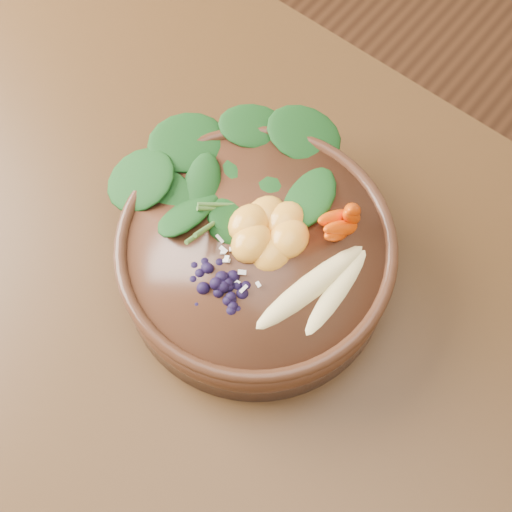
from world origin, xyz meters
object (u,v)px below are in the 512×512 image
carrot_cluster (347,201)px  blueberry_pile (219,279)px  banana_halves (325,284)px  stoneware_bowl (256,260)px  dining_table (321,430)px  kale_heap (259,170)px  mandarin_cluster (269,226)px

carrot_cluster → blueberry_pile: (-0.06, -0.15, -0.02)m
carrot_cluster → banana_halves: (0.03, -0.08, -0.03)m
stoneware_bowl → blueberry_pile: size_ratio=2.16×
dining_table → blueberry_pile: size_ratio=10.91×
kale_heap → mandarin_cluster: (0.05, -0.05, -0.01)m
banana_halves → blueberry_pile: size_ratio=1.22×
kale_heap → mandarin_cluster: 0.07m
dining_table → mandarin_cluster: mandarin_cluster is taller
dining_table → banana_halves: size_ratio=8.92×
mandarin_cluster → kale_heap: bearing=137.6°
mandarin_cluster → blueberry_pile: size_ratio=0.69×
mandarin_cluster → blueberry_pile: bearing=-89.8°
blueberry_pile → kale_heap: bearing=111.2°
stoneware_bowl → dining_table: bearing=-25.7°
dining_table → blueberry_pile: bearing=174.4°
stoneware_bowl → banana_halves: 0.11m
carrot_cluster → blueberry_pile: 0.16m
dining_table → mandarin_cluster: 0.28m
blueberry_pile → dining_table: bearing=-5.6°
banana_halves → mandarin_cluster: 0.09m
dining_table → banana_halves: bearing=132.7°
stoneware_bowl → carrot_cluster: carrot_cluster is taller
carrot_cluster → blueberry_pile: bearing=-109.5°
banana_halves → carrot_cluster: bearing=113.1°
stoneware_bowl → mandarin_cluster: mandarin_cluster is taller
mandarin_cluster → banana_halves: bearing=-10.3°
kale_heap → carrot_cluster: 0.11m
stoneware_bowl → carrot_cluster: size_ratio=3.62×
kale_heap → carrot_cluster: (0.11, 0.02, 0.02)m
dining_table → banana_halves: 0.23m
carrot_cluster → mandarin_cluster: (-0.06, -0.07, -0.03)m
stoneware_bowl → mandarin_cluster: 0.06m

